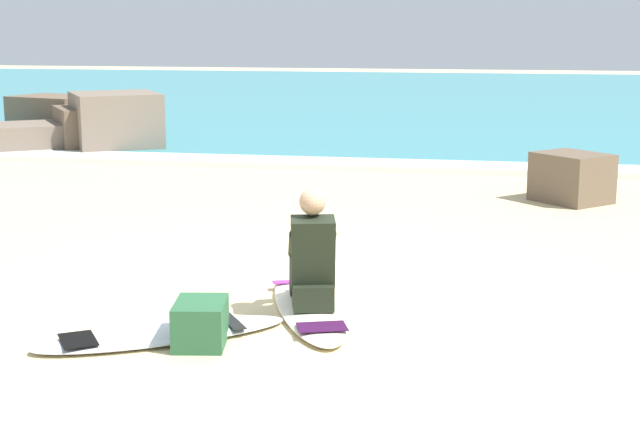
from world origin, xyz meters
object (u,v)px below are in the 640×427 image
at_px(surfboard_spare_near, 162,334).
at_px(beach_bag, 200,323).
at_px(shoreline_rock, 572,178).
at_px(surfer_seated, 312,260).
at_px(surfboard_main, 309,305).

relative_size(surfboard_spare_near, beach_bag, 3.88).
xyz_separation_m(surfboard_spare_near, shoreline_rock, (3.34, 6.15, 0.28)).
height_order(shoreline_rock, beach_bag, shoreline_rock).
distance_m(surfer_seated, beach_bag, 1.13).
bearing_deg(shoreline_rock, surfboard_spare_near, -118.50).
bearing_deg(surfer_seated, beach_bag, -125.96).
relative_size(shoreline_rock, beach_bag, 1.80).
height_order(surfboard_spare_near, shoreline_rock, shoreline_rock).
bearing_deg(surfboard_main, beach_bag, -121.64).
distance_m(surfer_seated, shoreline_rock, 5.83).
xyz_separation_m(surfer_seated, surfboard_spare_near, (-0.97, -0.82, -0.40)).
bearing_deg(beach_bag, surfboard_spare_near, 167.61).
height_order(surfer_seated, surfboard_spare_near, surfer_seated).
bearing_deg(surfboard_spare_near, surfboard_main, 44.48).
relative_size(surfboard_main, beach_bag, 4.52).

